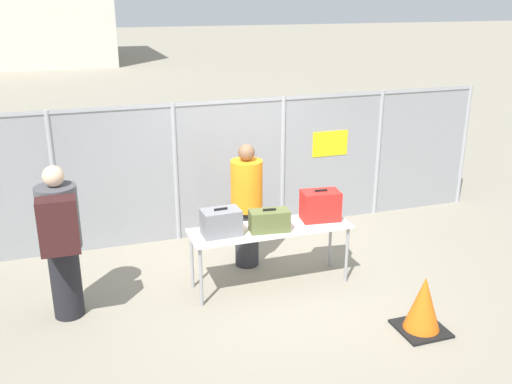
{
  "coord_description": "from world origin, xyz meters",
  "views": [
    {
      "loc": [
        -2.27,
        -6.14,
        3.52
      ],
      "look_at": [
        -0.01,
        0.56,
        1.05
      ],
      "focal_mm": 40.0,
      "sensor_mm": 36.0,
      "label": 1
    }
  ],
  "objects_px": {
    "inspection_table": "(270,233)",
    "suitcase_red": "(320,206)",
    "suitcase_grey": "(221,222)",
    "traffic_cone": "(423,306)",
    "suitcase_olive": "(269,221)",
    "security_worker_near": "(247,204)",
    "traveler_hooded": "(61,238)",
    "utility_trailer": "(328,171)"
  },
  "relations": [
    {
      "from": "inspection_table",
      "to": "suitcase_red",
      "type": "distance_m",
      "value": 0.74
    },
    {
      "from": "suitcase_grey",
      "to": "traffic_cone",
      "type": "distance_m",
      "value": 2.47
    },
    {
      "from": "suitcase_red",
      "to": "suitcase_olive",
      "type": "bearing_deg",
      "value": -169.57
    },
    {
      "from": "suitcase_grey",
      "to": "security_worker_near",
      "type": "distance_m",
      "value": 0.85
    },
    {
      "from": "inspection_table",
      "to": "suitcase_olive",
      "type": "height_order",
      "value": "suitcase_olive"
    },
    {
      "from": "suitcase_grey",
      "to": "traffic_cone",
      "type": "relative_size",
      "value": 0.72
    },
    {
      "from": "suitcase_grey",
      "to": "suitcase_red",
      "type": "distance_m",
      "value": 1.33
    },
    {
      "from": "suitcase_grey",
      "to": "traveler_hooded",
      "type": "relative_size",
      "value": 0.26
    },
    {
      "from": "suitcase_grey",
      "to": "utility_trailer",
      "type": "distance_m",
      "value": 4.19
    },
    {
      "from": "inspection_table",
      "to": "security_worker_near",
      "type": "bearing_deg",
      "value": 98.84
    },
    {
      "from": "security_worker_near",
      "to": "traffic_cone",
      "type": "distance_m",
      "value": 2.6
    },
    {
      "from": "utility_trailer",
      "to": "traffic_cone",
      "type": "xyz_separation_m",
      "value": [
        -1.0,
        -4.53,
        -0.12
      ]
    },
    {
      "from": "inspection_table",
      "to": "suitcase_grey",
      "type": "height_order",
      "value": "suitcase_grey"
    },
    {
      "from": "suitcase_red",
      "to": "traffic_cone",
      "type": "distance_m",
      "value": 1.79
    },
    {
      "from": "suitcase_olive",
      "to": "traveler_hooded",
      "type": "distance_m",
      "value": 2.4
    },
    {
      "from": "suitcase_olive",
      "to": "utility_trailer",
      "type": "xyz_separation_m",
      "value": [
        2.27,
        3.09,
        -0.5
      ]
    },
    {
      "from": "suitcase_olive",
      "to": "suitcase_grey",
      "type": "bearing_deg",
      "value": 173.18
    },
    {
      "from": "suitcase_grey",
      "to": "traveler_hooded",
      "type": "height_order",
      "value": "traveler_hooded"
    },
    {
      "from": "inspection_table",
      "to": "utility_trailer",
      "type": "distance_m",
      "value": 3.76
    },
    {
      "from": "inspection_table",
      "to": "utility_trailer",
      "type": "bearing_deg",
      "value": 53.5
    },
    {
      "from": "suitcase_grey",
      "to": "utility_trailer",
      "type": "xyz_separation_m",
      "value": [
        2.86,
        3.02,
        -0.52
      ]
    },
    {
      "from": "suitcase_red",
      "to": "security_worker_near",
      "type": "xyz_separation_m",
      "value": [
        -0.79,
        0.59,
        -0.1
      ]
    },
    {
      "from": "utility_trailer",
      "to": "inspection_table",
      "type": "bearing_deg",
      "value": -126.5
    },
    {
      "from": "suitcase_olive",
      "to": "traveler_hooded",
      "type": "height_order",
      "value": "traveler_hooded"
    },
    {
      "from": "suitcase_red",
      "to": "traveler_hooded",
      "type": "xyz_separation_m",
      "value": [
        -3.14,
        -0.06,
        0.02
      ]
    },
    {
      "from": "suitcase_olive",
      "to": "traffic_cone",
      "type": "bearing_deg",
      "value": -48.54
    },
    {
      "from": "suitcase_red",
      "to": "utility_trailer",
      "type": "height_order",
      "value": "suitcase_red"
    },
    {
      "from": "inspection_table",
      "to": "suitcase_red",
      "type": "xyz_separation_m",
      "value": [
        0.69,
        0.05,
        0.26
      ]
    },
    {
      "from": "traveler_hooded",
      "to": "suitcase_olive",
      "type": "bearing_deg",
      "value": -23.16
    },
    {
      "from": "suitcase_red",
      "to": "utility_trailer",
      "type": "relative_size",
      "value": 0.15
    },
    {
      "from": "suitcase_grey",
      "to": "utility_trailer",
      "type": "height_order",
      "value": "suitcase_grey"
    },
    {
      "from": "traveler_hooded",
      "to": "traffic_cone",
      "type": "height_order",
      "value": "traveler_hooded"
    },
    {
      "from": "traveler_hooded",
      "to": "traffic_cone",
      "type": "xyz_separation_m",
      "value": [
        3.67,
        -1.51,
        -0.69
      ]
    },
    {
      "from": "inspection_table",
      "to": "security_worker_near",
      "type": "xyz_separation_m",
      "value": [
        -0.1,
        0.64,
        0.16
      ]
    },
    {
      "from": "traveler_hooded",
      "to": "utility_trailer",
      "type": "height_order",
      "value": "traveler_hooded"
    },
    {
      "from": "suitcase_red",
      "to": "traveler_hooded",
      "type": "distance_m",
      "value": 3.14
    },
    {
      "from": "suitcase_olive",
      "to": "suitcase_red",
      "type": "relative_size",
      "value": 0.99
    },
    {
      "from": "inspection_table",
      "to": "suitcase_red",
      "type": "relative_size",
      "value": 3.95
    },
    {
      "from": "traveler_hooded",
      "to": "security_worker_near",
      "type": "bearing_deg",
      "value": -5.8
    },
    {
      "from": "suitcase_red",
      "to": "security_worker_near",
      "type": "relative_size",
      "value": 0.3
    },
    {
      "from": "utility_trailer",
      "to": "traffic_cone",
      "type": "height_order",
      "value": "utility_trailer"
    },
    {
      "from": "security_worker_near",
      "to": "suitcase_grey",
      "type": "bearing_deg",
      "value": 58.05
    }
  ]
}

